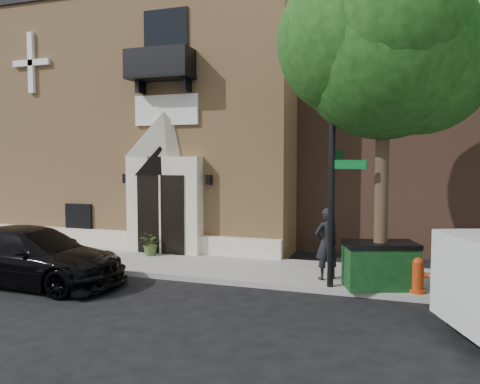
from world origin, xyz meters
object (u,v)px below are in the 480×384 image
object	(u,v)px
black_sedan	(32,256)
street_sign	(333,168)
pedestrian_near	(327,244)
fire_hydrant	(417,275)
dumpster	(380,265)

from	to	relation	value
black_sedan	street_sign	distance (m)	8.05
street_sign	pedestrian_near	world-z (taller)	street_sign
fire_hydrant	pedestrian_near	bearing A→B (deg)	165.51
street_sign	pedestrian_near	xyz separation A→B (m)	(-0.21, 0.67, -1.98)
street_sign	dumpster	size ratio (longest dim) A/B	3.00
black_sedan	fire_hydrant	size ratio (longest dim) A/B	6.06
dumpster	pedestrian_near	size ratio (longest dim) A/B	1.03
black_sedan	fire_hydrant	world-z (taller)	black_sedan
dumpster	pedestrian_near	world-z (taller)	pedestrian_near
street_sign	fire_hydrant	bearing A→B (deg)	15.02
dumpster	street_sign	bearing A→B (deg)	174.33
street_sign	fire_hydrant	world-z (taller)	street_sign
dumpster	fire_hydrant	bearing A→B (deg)	-30.06
pedestrian_near	street_sign	bearing A→B (deg)	66.60
fire_hydrant	dumpster	distance (m)	0.88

